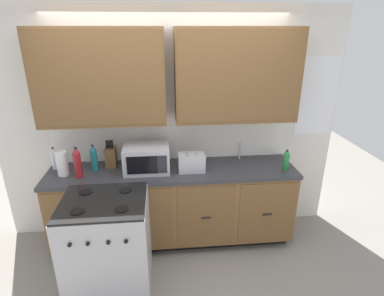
% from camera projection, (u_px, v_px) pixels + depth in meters
% --- Properties ---
extents(ground_plane, '(8.00, 8.00, 0.00)m').
position_uv_depth(ground_plane, '(176.00, 256.00, 3.43)').
color(ground_plane, gray).
extents(wall_unit, '(3.85, 0.40, 2.60)m').
position_uv_depth(wall_unit, '(171.00, 97.00, 3.28)').
color(wall_unit, white).
rests_on(wall_unit, ground_plane).
extents(counter_run, '(2.68, 0.64, 0.92)m').
position_uv_depth(counter_run, '(174.00, 205.00, 3.53)').
color(counter_run, black).
rests_on(counter_run, ground_plane).
extents(stove_range, '(0.76, 0.68, 0.95)m').
position_uv_depth(stove_range, '(108.00, 244.00, 2.89)').
color(stove_range, '#B7B7BC').
rests_on(stove_range, ground_plane).
extents(microwave, '(0.48, 0.37, 0.28)m').
position_uv_depth(microwave, '(147.00, 158.00, 3.30)').
color(microwave, '#B7B7BC').
rests_on(microwave, counter_run).
extents(toaster, '(0.28, 0.18, 0.19)m').
position_uv_depth(toaster, '(192.00, 162.00, 3.30)').
color(toaster, '#B7B7BC').
rests_on(toaster, counter_run).
extents(knife_block, '(0.11, 0.14, 0.31)m').
position_uv_depth(knife_block, '(111.00, 157.00, 3.39)').
color(knife_block, brown).
rests_on(knife_block, counter_run).
extents(sink_faucet, '(0.02, 0.02, 0.20)m').
position_uv_depth(sink_faucet, '(240.00, 151.00, 3.60)').
color(sink_faucet, '#B2B5BA').
rests_on(sink_faucet, counter_run).
extents(paper_towel_roll, '(0.12, 0.12, 0.26)m').
position_uv_depth(paper_towel_roll, '(62.00, 164.00, 3.19)').
color(paper_towel_roll, white).
rests_on(paper_towel_roll, counter_run).
extents(bottle_red, '(0.08, 0.08, 0.33)m').
position_uv_depth(bottle_red, '(77.00, 163.00, 3.13)').
color(bottle_red, maroon).
rests_on(bottle_red, counter_run).
extents(bottle_green, '(0.07, 0.07, 0.22)m').
position_uv_depth(bottle_green, '(286.00, 160.00, 3.33)').
color(bottle_green, '#237A38').
rests_on(bottle_green, counter_run).
extents(bottle_teal, '(0.07, 0.07, 0.29)m').
position_uv_depth(bottle_teal, '(94.00, 158.00, 3.29)').
color(bottle_teal, '#1E707A').
rests_on(bottle_teal, counter_run).
extents(bottle_clear, '(0.06, 0.06, 0.25)m').
position_uv_depth(bottle_clear, '(54.00, 158.00, 3.33)').
color(bottle_clear, silver).
rests_on(bottle_clear, counter_run).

